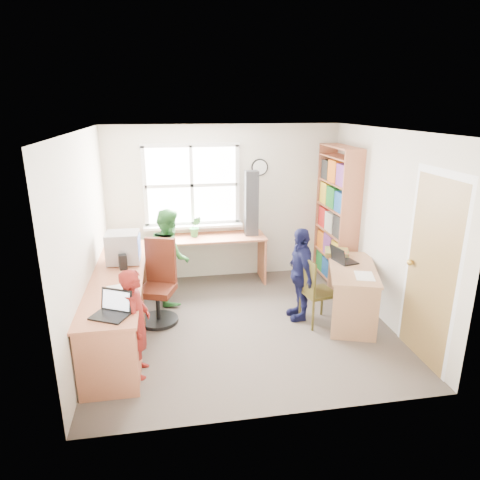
{
  "coord_description": "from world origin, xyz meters",
  "views": [
    {
      "loc": [
        -0.86,
        -4.79,
        2.67
      ],
      "look_at": [
        0.0,
        0.25,
        1.05
      ],
      "focal_mm": 32.0,
      "sensor_mm": 36.0,
      "label": 1
    }
  ],
  "objects_px": {
    "crt_monitor": "(123,248)",
    "laptop_left": "(113,309)",
    "l_desk": "(134,310)",
    "cd_tower": "(251,203)",
    "person_green": "(170,256)",
    "laptop_right": "(342,258)",
    "swivel_chair": "(159,287)",
    "right_desk": "(352,281)",
    "wooden_chair": "(314,289)",
    "person_red": "(136,323)",
    "person_navy": "(300,274)",
    "bookshelf": "(336,219)",
    "potted_plant": "(195,227)"
  },
  "relations": [
    {
      "from": "right_desk",
      "to": "person_green",
      "type": "height_order",
      "value": "person_green"
    },
    {
      "from": "wooden_chair",
      "to": "laptop_left",
      "type": "xyz_separation_m",
      "value": [
        -2.32,
        -0.83,
        0.33
      ]
    },
    {
      "from": "crt_monitor",
      "to": "laptop_left",
      "type": "height_order",
      "value": "crt_monitor"
    },
    {
      "from": "right_desk",
      "to": "laptop_right",
      "type": "bearing_deg",
      "value": 127.29
    },
    {
      "from": "l_desk",
      "to": "person_green",
      "type": "xyz_separation_m",
      "value": [
        0.43,
        1.19,
        0.21
      ]
    },
    {
      "from": "potted_plant",
      "to": "wooden_chair",
      "type": "bearing_deg",
      "value": -49.05
    },
    {
      "from": "wooden_chair",
      "to": "person_navy",
      "type": "height_order",
      "value": "person_navy"
    },
    {
      "from": "person_navy",
      "to": "potted_plant",
      "type": "bearing_deg",
      "value": -139.5
    },
    {
      "from": "right_desk",
      "to": "laptop_left",
      "type": "height_order",
      "value": "laptop_left"
    },
    {
      "from": "bookshelf",
      "to": "potted_plant",
      "type": "xyz_separation_m",
      "value": [
        -2.13,
        0.27,
        -0.09
      ]
    },
    {
      "from": "laptop_left",
      "to": "person_navy",
      "type": "distance_m",
      "value": 2.43
    },
    {
      "from": "l_desk",
      "to": "cd_tower",
      "type": "height_order",
      "value": "cd_tower"
    },
    {
      "from": "laptop_right",
      "to": "potted_plant",
      "type": "distance_m",
      "value": 2.24
    },
    {
      "from": "person_green",
      "to": "laptop_right",
      "type": "bearing_deg",
      "value": -117.53
    },
    {
      "from": "right_desk",
      "to": "swivel_chair",
      "type": "relative_size",
      "value": 1.26
    },
    {
      "from": "bookshelf",
      "to": "cd_tower",
      "type": "bearing_deg",
      "value": 169.28
    },
    {
      "from": "l_desk",
      "to": "person_green",
      "type": "relative_size",
      "value": 2.22
    },
    {
      "from": "person_red",
      "to": "person_navy",
      "type": "bearing_deg",
      "value": -63.03
    },
    {
      "from": "laptop_right",
      "to": "person_navy",
      "type": "distance_m",
      "value": 0.61
    },
    {
      "from": "crt_monitor",
      "to": "potted_plant",
      "type": "bearing_deg",
      "value": 45.61
    },
    {
      "from": "person_red",
      "to": "person_green",
      "type": "xyz_separation_m",
      "value": [
        0.36,
        1.73,
        0.09
      ]
    },
    {
      "from": "bookshelf",
      "to": "laptop_right",
      "type": "bearing_deg",
      "value": -107.01
    },
    {
      "from": "laptop_left",
      "to": "potted_plant",
      "type": "distance_m",
      "value": 2.59
    },
    {
      "from": "potted_plant",
      "to": "person_navy",
      "type": "bearing_deg",
      "value": -48.1
    },
    {
      "from": "laptop_left",
      "to": "person_navy",
      "type": "relative_size",
      "value": 0.35
    },
    {
      "from": "right_desk",
      "to": "crt_monitor",
      "type": "xyz_separation_m",
      "value": [
        -2.85,
        0.53,
        0.44
      ]
    },
    {
      "from": "right_desk",
      "to": "l_desk",
      "type": "bearing_deg",
      "value": -156.43
    },
    {
      "from": "l_desk",
      "to": "cd_tower",
      "type": "relative_size",
      "value": 2.99
    },
    {
      "from": "l_desk",
      "to": "person_red",
      "type": "bearing_deg",
      "value": -82.96
    },
    {
      "from": "swivel_chair",
      "to": "potted_plant",
      "type": "bearing_deg",
      "value": 83.16
    },
    {
      "from": "person_green",
      "to": "wooden_chair",
      "type": "bearing_deg",
      "value": -128.83
    },
    {
      "from": "l_desk",
      "to": "laptop_right",
      "type": "height_order",
      "value": "laptop_right"
    },
    {
      "from": "laptop_right",
      "to": "person_red",
      "type": "height_order",
      "value": "person_red"
    },
    {
      "from": "laptop_left",
      "to": "person_navy",
      "type": "xyz_separation_m",
      "value": [
        2.19,
        1.03,
        -0.19
      ]
    },
    {
      "from": "l_desk",
      "to": "swivel_chair",
      "type": "relative_size",
      "value": 2.76
    },
    {
      "from": "person_red",
      "to": "bookshelf",
      "type": "bearing_deg",
      "value": -52.68
    },
    {
      "from": "wooden_chair",
      "to": "person_red",
      "type": "distance_m",
      "value": 2.24
    },
    {
      "from": "bookshelf",
      "to": "person_green",
      "type": "height_order",
      "value": "bookshelf"
    },
    {
      "from": "wooden_chair",
      "to": "person_green",
      "type": "height_order",
      "value": "person_green"
    },
    {
      "from": "laptop_left",
      "to": "laptop_right",
      "type": "bearing_deg",
      "value": 49.05
    },
    {
      "from": "wooden_chair",
      "to": "cd_tower",
      "type": "height_order",
      "value": "cd_tower"
    },
    {
      "from": "bookshelf",
      "to": "person_green",
      "type": "relative_size",
      "value": 1.58
    },
    {
      "from": "crt_monitor",
      "to": "person_navy",
      "type": "distance_m",
      "value": 2.27
    },
    {
      "from": "swivel_chair",
      "to": "wooden_chair",
      "type": "bearing_deg",
      "value": 6.55
    },
    {
      "from": "laptop_left",
      "to": "cd_tower",
      "type": "bearing_deg",
      "value": 80.02
    },
    {
      "from": "laptop_right",
      "to": "l_desk",
      "type": "bearing_deg",
      "value": 87.0
    },
    {
      "from": "wooden_chair",
      "to": "potted_plant",
      "type": "bearing_deg",
      "value": 119.69
    },
    {
      "from": "person_red",
      "to": "person_navy",
      "type": "height_order",
      "value": "person_navy"
    },
    {
      "from": "cd_tower",
      "to": "bookshelf",
      "type": "bearing_deg",
      "value": -10.32
    },
    {
      "from": "l_desk",
      "to": "wooden_chair",
      "type": "relative_size",
      "value": 3.36
    }
  ]
}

